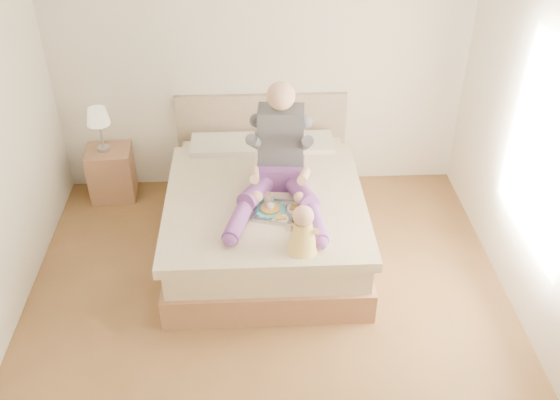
{
  "coord_description": "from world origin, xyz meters",
  "views": [
    {
      "loc": [
        -0.08,
        -3.51,
        3.64
      ],
      "look_at": [
        0.12,
        0.69,
        0.71
      ],
      "focal_mm": 40.0,
      "sensor_mm": 36.0,
      "label": 1
    }
  ],
  "objects_px": {
    "bed": "(265,211)",
    "adult": "(280,163)",
    "tray": "(281,210)",
    "baby": "(303,232)",
    "nightstand": "(112,173)"
  },
  "relations": [
    {
      "from": "tray",
      "to": "bed",
      "type": "bearing_deg",
      "value": 120.28
    },
    {
      "from": "baby",
      "to": "bed",
      "type": "bearing_deg",
      "value": 117.09
    },
    {
      "from": "bed",
      "to": "tray",
      "type": "distance_m",
      "value": 0.56
    },
    {
      "from": "adult",
      "to": "baby",
      "type": "height_order",
      "value": "adult"
    },
    {
      "from": "bed",
      "to": "baby",
      "type": "bearing_deg",
      "value": -73.64
    },
    {
      "from": "bed",
      "to": "baby",
      "type": "height_order",
      "value": "baby"
    },
    {
      "from": "adult",
      "to": "baby",
      "type": "xyz_separation_m",
      "value": [
        0.14,
        -0.79,
        -0.12
      ]
    },
    {
      "from": "nightstand",
      "to": "adult",
      "type": "xyz_separation_m",
      "value": [
        1.66,
        -0.92,
        0.63
      ]
    },
    {
      "from": "tray",
      "to": "adult",
      "type": "bearing_deg",
      "value": 103.03
    },
    {
      "from": "nightstand",
      "to": "bed",
      "type": "bearing_deg",
      "value": -31.37
    },
    {
      "from": "adult",
      "to": "baby",
      "type": "distance_m",
      "value": 0.81
    },
    {
      "from": "bed",
      "to": "adult",
      "type": "xyz_separation_m",
      "value": [
        0.13,
        -0.12,
        0.58
      ]
    },
    {
      "from": "bed",
      "to": "tray",
      "type": "height_order",
      "value": "bed"
    },
    {
      "from": "nightstand",
      "to": "tray",
      "type": "height_order",
      "value": "tray"
    },
    {
      "from": "adult",
      "to": "tray",
      "type": "xyz_separation_m",
      "value": [
        -0.01,
        -0.32,
        -0.26
      ]
    }
  ]
}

